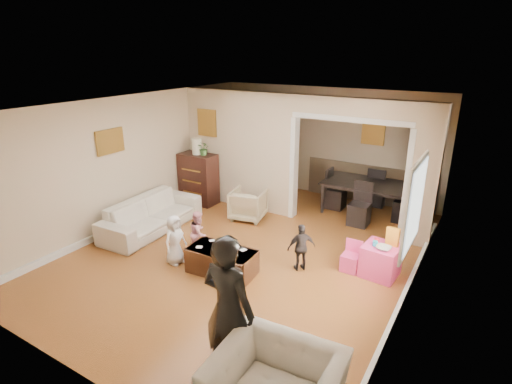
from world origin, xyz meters
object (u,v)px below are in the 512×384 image
Objects in this scene: sofa at (152,214)px; play_table at (381,261)px; adult_person at (228,310)px; table_lamp at (197,146)px; child_kneel_b at (199,233)px; coffee_table at (222,261)px; coffee_cup at (225,250)px; child_toddler at (301,247)px; child_kneel_a at (175,240)px; cyan_cup at (375,243)px; armchair_back at (248,204)px; dining_table at (369,199)px; dresser at (199,179)px.

sofa is 4.09× the size of play_table.
adult_person is at bearing -126.61° from sofa.
child_kneel_b is (1.61, -2.00, -0.95)m from table_lamp.
adult_person is (1.35, -1.74, 0.66)m from coffee_table.
coffee_cup is 1.24m from child_toddler.
child_kneel_a is (-2.20, 1.59, -0.43)m from adult_person.
cyan_cup is at bearing -153.43° from play_table.
sofa is 4.32m from cyan_cup.
sofa is at bearing -85.35° from table_lamp.
sofa is 2.73× the size of child_toddler.
dining_table is (2.12, 1.55, 0.03)m from armchair_back.
play_table is at bearing 152.33° from armchair_back.
play_table is at bearing -103.46° from adult_person.
armchair_back is 2.63m from dining_table.
coffee_table is at bearing -111.69° from dining_table.
dresser reaches higher than child_kneel_a.
cyan_cup is at bearing -97.23° from child_kneel_b.
table_lamp is 0.33× the size of coffee_table.
sofa is at bearing 34.97° from armchair_back.
armchair_back is at bearing 113.06° from coffee_cup.
adult_person is (-0.76, -2.93, 0.31)m from cyan_cup.
child_kneel_a is (-2.16, -3.79, 0.08)m from dining_table.
sofa is at bearing -85.35° from dresser.
child_kneel_b is (-0.80, 0.35, -0.05)m from coffee_cup.
coffee_table is (2.17, -0.63, -0.12)m from sofa.
coffee_cup is 0.05× the size of dining_table.
child_toddler is (1.75, 0.45, -0.00)m from child_kneel_b.
play_table is at bearing 158.21° from child_toddler.
dresser is 3.70m from child_toddler.
dresser is at bearing 135.69° from coffee_cup.
child_kneel_a is (1.46, -2.45, -0.16)m from dresser.
child_kneel_b reaches higher than child_toddler.
cyan_cup is at bearing 150.92° from armchair_back.
dining_table is (3.48, 3.01, 0.03)m from sofa.
sofa reaches higher than armchair_back.
child_kneel_a is 0.48m from child_kneel_b.
dresser is 5.45m from adult_person.
coffee_table is (2.31, -2.30, -0.38)m from dresser.
child_kneel_a is at bearing -59.27° from dresser.
adult_person reaches higher than coffee_table.
table_lamp is at bearing 0.00° from dresser.
dresser is at bearing 165.96° from cyan_cup.
child_kneel_a is 2.10m from child_toddler.
coffee_table is 0.55× the size of dining_table.
armchair_back is 6.94× the size of coffee_cup.
table_lamp is at bearing 166.86° from play_table.
coffee_table is 2.45m from cyan_cup.
armchair_back is 3.14m from play_table.
adult_person reaches higher than cyan_cup.
dining_table is at bearing -51.86° from sofa.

